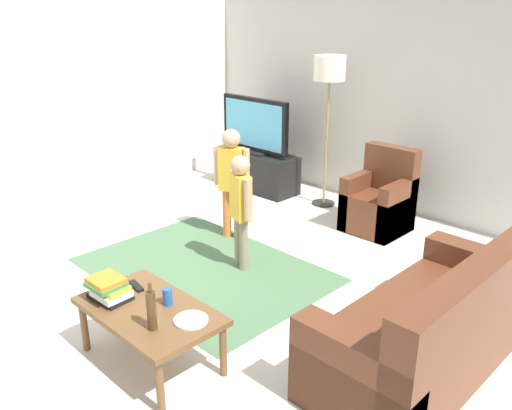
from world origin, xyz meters
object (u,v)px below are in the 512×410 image
Objects in this scene: floor_lamp at (329,77)px; coffee_table at (149,315)px; armchair at (380,203)px; plate at (191,320)px; child_center at (241,202)px; tv at (255,126)px; bottle at (152,310)px; child_near_tv at (232,174)px; book_stack at (109,289)px; couch at (436,332)px; soda_can at (168,296)px; tv_stand at (256,171)px; tv_remote at (136,286)px.

coffee_table is (1.10, -3.30, -1.17)m from floor_lamp.
plate is (0.51, -3.01, 0.13)m from armchair.
child_center reaches higher than armchair.
tv reaches higher than bottle.
child_near_tv is at bearing -92.52° from floor_lamp.
book_stack is at bearing -65.63° from child_near_tv.
book_stack is at bearing 179.98° from bottle.
couch is 1.80× the size of coffee_table.
child_near_tv is 2.11m from soda_can.
book_stack reaches higher than tv_stand.
tv_stand is 1.33× the size of armchair.
tv_stand is 1.66m from floor_lamp.
plate is at bearing -4.23° from soda_can.
tv is 6.47× the size of tv_remote.
floor_lamp is 10.47× the size of tv_remote.
soda_can is (0.05, 0.12, 0.11)m from coffee_table.
armchair is at bearing 94.54° from soda_can.
floor_lamp is at bearing 87.48° from child_near_tv.
book_stack is 2.46× the size of soda_can.
tv reaches higher than tv_remote.
soda_can is at bearing 175.77° from plate.
floor_lamp is (-2.50, 2.03, 1.25)m from couch.
plate is (0.92, -1.32, -0.22)m from child_center.
tv_remote is at bearing -58.88° from tv.
couch is 2.66m from child_near_tv.
tv_stand is 3.76m from book_stack.
soda_can is at bearing 125.31° from bottle.
child_center reaches higher than bottle.
bottle reaches higher than book_stack.
armchair is at bearing -1.16° from tv_stand.
tv is at bearing 131.78° from child_center.
floor_lamp is 8.09× the size of plate.
child_center is (-0.41, -1.69, 0.35)m from armchair.
child_near_tv is 2.39m from bottle.
plate is at bearing 10.42° from tv_remote.
book_stack is at bearing -140.42° from couch.
bottle is (1.32, -3.42, -0.99)m from floor_lamp.
tv is at bearing 128.96° from plate.
armchair is at bearing 88.33° from book_stack.
armchair is 0.51× the size of floor_lamp.
tv_stand is at bearing 178.84° from armchair.
bottle reaches higher than soda_can.
armchair is 3.00m from soda_can.
tv is at bearing 179.45° from armchair.
book_stack is (0.32, -1.54, -0.15)m from child_center.
armchair is 0.90× the size of coffee_table.
child_center is at bearing 116.60° from soda_can.
child_near_tv is at bearing 122.47° from coffee_table.
tv is 0.62× the size of floor_lamp.
child_center is at bearing -36.16° from child_near_tv.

